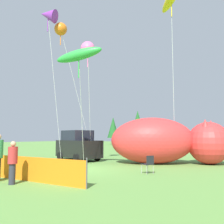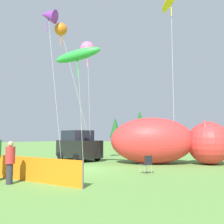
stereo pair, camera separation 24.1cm
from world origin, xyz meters
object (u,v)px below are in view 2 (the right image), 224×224
(parked_car, at_px, (78,146))
(kite_pink_octopus, at_px, (87,49))
(kite_purple_delta, at_px, (48,16))
(folding_chair, at_px, (147,163))
(kite_green_fish, at_px, (78,55))
(spectator_in_red_shirt, at_px, (10,161))
(kite_orange_flower, at_px, (61,30))
(inflatable_cat, at_px, (166,142))

(parked_car, distance_m, kite_pink_octopus, 7.19)
(kite_purple_delta, bearing_deg, folding_chair, -6.26)
(kite_green_fish, bearing_deg, kite_purple_delta, 158.66)
(parked_car, height_order, spectator_in_red_shirt, parked_car)
(folding_chair, relative_size, kite_purple_delta, 0.08)
(kite_pink_octopus, bearing_deg, parked_car, 146.12)
(spectator_in_red_shirt, bearing_deg, kite_orange_flower, 127.00)
(kite_purple_delta, distance_m, kite_green_fish, 7.23)
(parked_car, height_order, kite_pink_octopus, kite_pink_octopus)
(inflatable_cat, distance_m, kite_orange_flower, 11.88)
(spectator_in_red_shirt, bearing_deg, parked_car, 118.21)
(kite_orange_flower, bearing_deg, folding_chair, -13.36)
(folding_chair, xyz_separation_m, kite_purple_delta, (-8.86, 0.97, 10.45))
(inflatable_cat, relative_size, kite_orange_flower, 0.71)
(spectator_in_red_shirt, height_order, kite_pink_octopus, kite_pink_octopus)
(kite_pink_octopus, bearing_deg, kite_purple_delta, -170.27)
(folding_chair, height_order, kite_pink_octopus, kite_pink_octopus)
(kite_purple_delta, bearing_deg, kite_orange_flower, 75.34)
(inflatable_cat, relative_size, kite_purple_delta, 0.66)
(folding_chair, bearing_deg, spectator_in_red_shirt, 83.24)
(kite_green_fish, bearing_deg, parked_car, 132.98)
(parked_car, relative_size, spectator_in_red_shirt, 2.66)
(kite_orange_flower, bearing_deg, kite_purple_delta, -104.66)
(kite_orange_flower, relative_size, kite_pink_octopus, 1.29)
(inflatable_cat, bearing_deg, kite_purple_delta, 174.34)
(kite_pink_octopus, distance_m, kite_purple_delta, 4.80)
(spectator_in_red_shirt, relative_size, kite_green_fish, 0.24)
(kite_purple_delta, bearing_deg, kite_green_fish, -21.34)
(folding_chair, bearing_deg, inflatable_cat, -55.37)
(inflatable_cat, height_order, spectator_in_red_shirt, inflatable_cat)
(spectator_in_red_shirt, distance_m, kite_pink_octopus, 10.07)
(folding_chair, distance_m, kite_green_fish, 6.96)
(folding_chair, xyz_separation_m, kite_orange_flower, (-8.58, 2.04, 9.66))
(spectator_in_red_shirt, height_order, kite_orange_flower, kite_orange_flower)
(spectator_in_red_shirt, distance_m, kite_purple_delta, 13.29)
(spectator_in_red_shirt, bearing_deg, kite_pink_octopus, 108.64)
(kite_orange_flower, distance_m, kite_pink_octopus, 4.06)
(kite_orange_flower, relative_size, kite_green_fish, 1.55)
(spectator_in_red_shirt, height_order, kite_green_fish, kite_green_fish)
(spectator_in_red_shirt, relative_size, kite_purple_delta, 0.14)
(inflatable_cat, bearing_deg, folding_chair, -107.89)
(parked_car, xyz_separation_m, kite_purple_delta, (-1.36, -2.06, 9.90))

